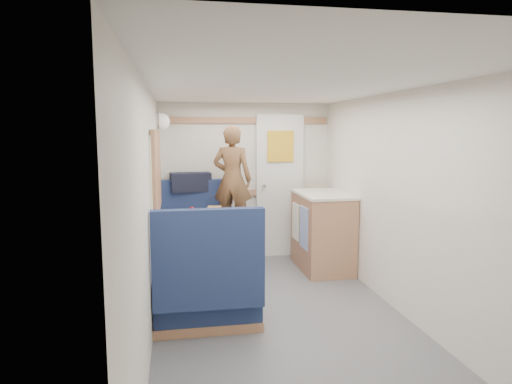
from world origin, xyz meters
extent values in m
plane|color=#515156|center=(0.00, 0.00, 0.00)|extent=(4.50, 4.50, 0.00)
plane|color=silver|center=(0.00, 0.00, 2.00)|extent=(4.50, 4.50, 0.00)
cube|color=silver|center=(0.00, 2.25, 1.00)|extent=(2.20, 0.02, 2.00)
cube|color=silver|center=(-1.10, 0.00, 1.00)|extent=(0.02, 4.50, 2.00)
cube|color=silver|center=(1.10, 0.00, 1.00)|extent=(0.02, 4.50, 2.00)
cube|color=brown|center=(0.00, 2.23, 0.85)|extent=(2.15, 0.02, 0.08)
cube|color=brown|center=(0.00, 2.23, 1.78)|extent=(2.15, 0.02, 0.08)
cube|color=#B9BEA1|center=(-1.08, 1.00, 1.25)|extent=(0.04, 1.30, 0.72)
cube|color=white|center=(0.45, 2.22, 0.93)|extent=(0.62, 0.04, 1.86)
cube|color=yellow|center=(0.45, 2.19, 1.45)|extent=(0.34, 0.03, 0.40)
cylinder|color=silver|center=(0.23, 2.17, 0.95)|extent=(0.04, 0.10, 0.04)
cube|color=white|center=(-0.65, 1.00, 0.70)|extent=(0.62, 0.92, 0.04)
cylinder|color=silver|center=(-0.65, 1.00, 0.35)|extent=(0.08, 0.08, 0.66)
cylinder|color=silver|center=(-0.65, 1.00, 0.01)|extent=(0.36, 0.36, 0.03)
cube|color=#162249|center=(-0.65, 1.80, 0.23)|extent=(0.88, 0.50, 0.45)
cube|color=#162249|center=(-0.65, 2.08, 0.65)|extent=(0.88, 0.10, 0.80)
cube|color=brown|center=(-0.65, 1.80, 0.04)|extent=(0.90, 0.52, 0.08)
cube|color=#162249|center=(-0.65, 0.20, 0.23)|extent=(0.88, 0.50, 0.45)
cube|color=#162249|center=(-0.65, -0.08, 0.65)|extent=(0.88, 0.10, 0.80)
cube|color=brown|center=(-0.65, 0.20, 0.04)|extent=(0.90, 0.52, 0.08)
cube|color=brown|center=(-0.65, 2.12, 0.88)|extent=(0.90, 0.14, 0.04)
sphere|color=white|center=(-1.04, 1.85, 1.75)|extent=(0.20, 0.20, 0.20)
cube|color=brown|center=(0.82, 1.55, 0.45)|extent=(0.54, 0.90, 0.90)
cube|color=silver|center=(0.82, 1.55, 0.91)|extent=(0.56, 0.92, 0.03)
cube|color=#5972B2|center=(0.54, 1.37, 0.55)|extent=(0.01, 0.30, 0.48)
cube|color=silver|center=(0.54, 1.73, 0.55)|extent=(0.01, 0.28, 0.44)
imported|color=brown|center=(-0.23, 1.74, 1.08)|extent=(0.54, 0.45, 1.26)
cube|color=black|center=(-0.71, 2.12, 1.02)|extent=(0.51, 0.30, 0.23)
cube|color=white|center=(-0.54, 0.82, 0.73)|extent=(0.28, 0.37, 0.02)
sphere|color=orange|center=(-0.52, 0.81, 0.77)|extent=(0.07, 0.07, 0.07)
cube|color=#E4CE84|center=(-0.65, 0.62, 0.76)|extent=(0.12, 0.09, 0.04)
cylinder|color=white|center=(-0.74, 1.03, 0.72)|extent=(0.06, 0.06, 0.01)
cylinder|color=white|center=(-0.74, 1.03, 0.78)|extent=(0.01, 0.01, 0.10)
sphere|color=#4A070D|center=(-0.74, 1.03, 0.85)|extent=(0.08, 0.08, 0.08)
cylinder|color=white|center=(-0.83, 0.80, 0.77)|extent=(0.07, 0.07, 0.11)
cylinder|color=white|center=(-0.74, 1.29, 0.77)|extent=(0.06, 0.06, 0.10)
cylinder|color=#915015|center=(-0.52, 1.10, 0.77)|extent=(0.06, 0.06, 0.10)
cylinder|color=black|center=(-0.65, 1.15, 0.77)|extent=(0.03, 0.03, 0.09)
cube|color=brown|center=(-0.49, 1.29, 0.77)|extent=(0.19, 0.28, 0.11)
camera|label=1|loc=(-0.89, -3.56, 1.65)|focal=32.00mm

